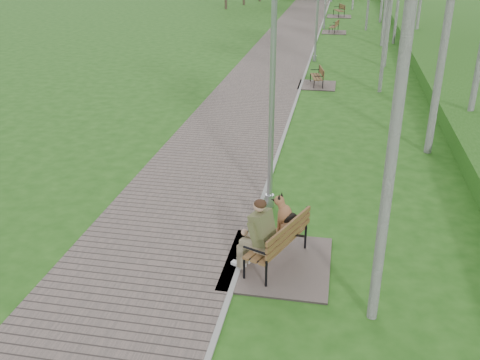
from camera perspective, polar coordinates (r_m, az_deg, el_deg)
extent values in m
plane|color=#215314|center=(14.47, 3.40, 0.79)|extent=(120.00, 120.00, 0.00)
cube|color=#635650|center=(35.30, 5.29, 14.85)|extent=(3.50, 67.00, 0.04)
cube|color=#999993|center=(35.18, 8.22, 14.69)|extent=(0.10, 67.00, 0.05)
cube|color=#635650|center=(10.52, 4.07, -8.85)|extent=(2.01, 2.23, 0.04)
cube|color=brown|center=(10.27, 3.87, -6.58)|extent=(1.10, 1.74, 0.04)
cube|color=brown|center=(10.01, 5.25, -5.52)|extent=(0.67, 1.56, 0.37)
cube|color=#635650|center=(23.58, 8.22, 9.97)|extent=(1.57, 1.74, 0.04)
cube|color=brown|center=(23.49, 8.15, 10.85)|extent=(0.64, 1.36, 0.03)
cube|color=brown|center=(23.47, 8.70, 11.40)|extent=(0.29, 1.29, 0.29)
cube|color=#635650|center=(37.94, 10.01, 15.26)|extent=(1.61, 1.78, 0.04)
cube|color=brown|center=(37.88, 9.97, 15.83)|extent=(0.61, 1.39, 0.04)
cube|color=brown|center=(37.81, 10.33, 16.16)|extent=(0.25, 1.33, 0.29)
cube|color=#635650|center=(46.13, 10.52, 16.78)|extent=(1.94, 2.15, 0.04)
cube|color=brown|center=(46.08, 10.50, 17.36)|extent=(0.95, 1.69, 0.04)
cube|color=brown|center=(46.12, 10.85, 17.70)|extent=(0.53, 1.55, 0.36)
cylinder|color=#9FA1A7|center=(12.60, 3.16, -2.19)|extent=(0.20, 0.20, 0.30)
cylinder|color=#9FA1A7|center=(11.73, 3.43, 8.30)|extent=(0.12, 0.12, 5.08)
cylinder|color=#9FA1A7|center=(28.52, 7.97, 12.73)|extent=(0.19, 0.19, 0.29)
cylinder|color=#9FA1A7|center=(28.17, 8.25, 17.26)|extent=(0.12, 0.12, 4.83)
cylinder|color=#9FA1A7|center=(39.61, 8.95, 15.86)|extent=(0.17, 0.17, 0.26)
cylinder|color=#9FA1A7|center=(57.19, 9.72, 18.36)|extent=(0.20, 0.20, 0.30)
cylinder|color=silver|center=(7.60, 17.49, 15.37)|extent=(0.21, 0.21, 9.45)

